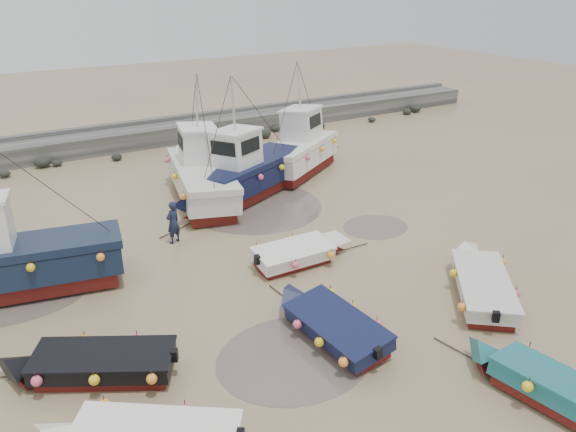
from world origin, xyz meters
name	(u,v)px	position (x,y,z in m)	size (l,w,h in m)	color
ground	(296,300)	(0.00, 0.00, 0.00)	(120.00, 120.00, 0.00)	#96865F
seawall	(121,140)	(0.05, 21.99, 0.63)	(60.00, 4.92, 1.50)	slate
puddle_a	(295,357)	(-1.70, -2.70, 0.00)	(4.87, 4.87, 0.01)	#5E534A
puddle_b	(375,227)	(6.44, 3.48, 0.00)	(3.08, 3.08, 0.01)	#5E534A
puddle_c	(19,304)	(-8.41, 4.74, 0.00)	(4.51, 4.51, 0.01)	#5E534A
puddle_d	(253,205)	(2.86, 8.66, 0.00)	(6.77, 6.77, 0.01)	#5E534A
dinghy_1	(332,320)	(-0.10, -2.34, 0.55)	(2.20, 5.97, 1.43)	maroon
dinghy_2	(544,381)	(3.10, -7.64, 0.56)	(2.20, 5.59, 1.43)	maroon
dinghy_3	(482,281)	(5.95, -3.03, 0.53)	(4.96, 5.72, 1.43)	maroon
dinghy_4	(91,361)	(-7.12, -0.51, 0.54)	(5.76, 3.74, 1.43)	maroon
dinghy_5	(300,250)	(1.63, 2.29, 0.56)	(5.40, 1.98, 1.43)	maroon
cabin_boat_1	(198,173)	(1.02, 11.07, 1.33)	(4.31, 10.39, 6.22)	maroon
cabin_boat_2	(244,173)	(2.96, 9.82, 1.34)	(9.72, 5.79, 6.22)	maroon
cabin_boat_3	(303,148)	(7.92, 11.99, 1.38)	(8.41, 5.98, 6.22)	maroon
person	(175,242)	(-1.98, 6.68, 0.00)	(0.68, 0.45, 1.88)	#181F36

